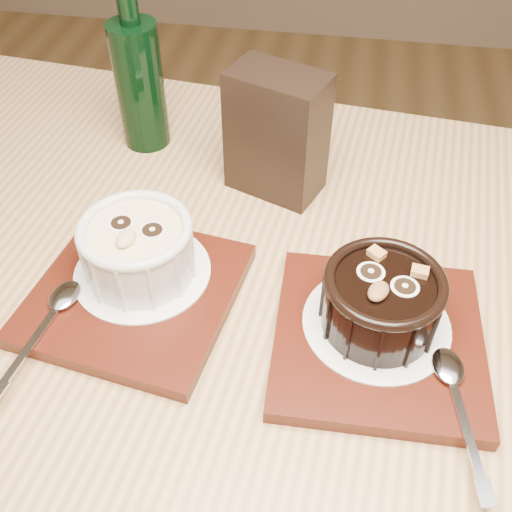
{
  "coord_description": "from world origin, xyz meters",
  "views": [
    {
      "loc": [
        0.02,
        -0.05,
        1.18
      ],
      "look_at": [
        -0.04,
        0.31,
        0.81
      ],
      "focal_mm": 42.0,
      "sensor_mm": 36.0,
      "label": 1
    }
  ],
  "objects_px": {
    "table": "(269,387)",
    "condiment_stand": "(277,134)",
    "tray_left": "(135,294)",
    "ramekin_white": "(138,247)",
    "green_bottle": "(139,81)",
    "ramekin_dark": "(382,299)",
    "tray_right": "(378,339)"
  },
  "relations": [
    {
      "from": "condiment_stand",
      "to": "green_bottle",
      "type": "bearing_deg",
      "value": 159.77
    },
    {
      "from": "tray_right",
      "to": "table",
      "type": "bearing_deg",
      "value": -179.0
    },
    {
      "from": "tray_left",
      "to": "ramekin_white",
      "type": "distance_m",
      "value": 0.05
    },
    {
      "from": "table",
      "to": "tray_right",
      "type": "distance_m",
      "value": 0.14
    },
    {
      "from": "ramekin_dark",
      "to": "table",
      "type": "bearing_deg",
      "value": -148.78
    },
    {
      "from": "table",
      "to": "ramekin_dark",
      "type": "relative_size",
      "value": 12.45
    },
    {
      "from": "tray_left",
      "to": "tray_right",
      "type": "height_order",
      "value": "same"
    },
    {
      "from": "table",
      "to": "green_bottle",
      "type": "height_order",
      "value": "green_bottle"
    },
    {
      "from": "ramekin_white",
      "to": "condiment_stand",
      "type": "height_order",
      "value": "condiment_stand"
    },
    {
      "from": "table",
      "to": "ramekin_white",
      "type": "bearing_deg",
      "value": 163.5
    },
    {
      "from": "green_bottle",
      "to": "tray_right",
      "type": "bearing_deg",
      "value": -42.83
    },
    {
      "from": "table",
      "to": "tray_right",
      "type": "height_order",
      "value": "tray_right"
    },
    {
      "from": "table",
      "to": "condiment_stand",
      "type": "relative_size",
      "value": 9.11
    },
    {
      "from": "ramekin_white",
      "to": "green_bottle",
      "type": "height_order",
      "value": "green_bottle"
    },
    {
      "from": "condiment_stand",
      "to": "green_bottle",
      "type": "relative_size",
      "value": 0.66
    },
    {
      "from": "ramekin_dark",
      "to": "green_bottle",
      "type": "distance_m",
      "value": 0.39
    },
    {
      "from": "ramekin_white",
      "to": "table",
      "type": "bearing_deg",
      "value": -8.03
    },
    {
      "from": "table",
      "to": "green_bottle",
      "type": "relative_size",
      "value": 6.04
    },
    {
      "from": "table",
      "to": "condiment_stand",
      "type": "bearing_deg",
      "value": 97.22
    },
    {
      "from": "green_bottle",
      "to": "ramekin_dark",
      "type": "bearing_deg",
      "value": -41.91
    },
    {
      "from": "tray_right",
      "to": "condiment_stand",
      "type": "xyz_separation_m",
      "value": [
        -0.12,
        0.21,
        0.06
      ]
    },
    {
      "from": "tray_left",
      "to": "tray_right",
      "type": "relative_size",
      "value": 1.0
    },
    {
      "from": "ramekin_white",
      "to": "green_bottle",
      "type": "bearing_deg",
      "value": 114.5
    },
    {
      "from": "condiment_stand",
      "to": "green_bottle",
      "type": "xyz_separation_m",
      "value": [
        -0.17,
        0.06,
        0.01
      ]
    },
    {
      "from": "table",
      "to": "tray_left",
      "type": "distance_m",
      "value": 0.17
    },
    {
      "from": "tray_right",
      "to": "condiment_stand",
      "type": "height_order",
      "value": "condiment_stand"
    },
    {
      "from": "green_bottle",
      "to": "tray_left",
      "type": "bearing_deg",
      "value": -75.63
    },
    {
      "from": "table",
      "to": "ramekin_white",
      "type": "height_order",
      "value": "ramekin_white"
    },
    {
      "from": "ramekin_dark",
      "to": "condiment_stand",
      "type": "distance_m",
      "value": 0.23
    },
    {
      "from": "table",
      "to": "ramekin_white",
      "type": "distance_m",
      "value": 0.19
    },
    {
      "from": "ramekin_white",
      "to": "condiment_stand",
      "type": "distance_m",
      "value": 0.2
    },
    {
      "from": "tray_right",
      "to": "condiment_stand",
      "type": "relative_size",
      "value": 1.29
    }
  ]
}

